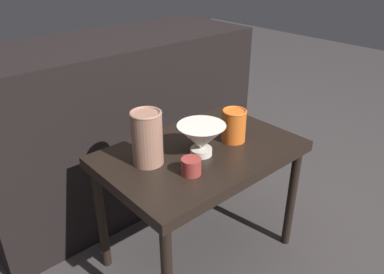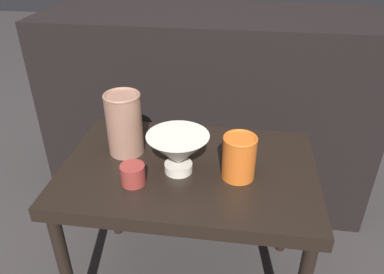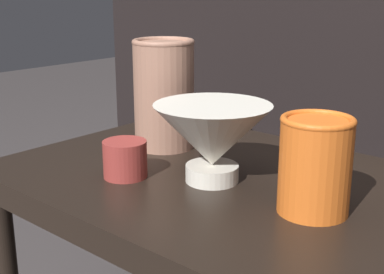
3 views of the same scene
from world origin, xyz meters
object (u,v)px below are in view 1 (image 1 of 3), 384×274
object	(u,v)px
vase_textured_left	(147,137)
cup	(191,166)
bowl	(201,138)
vase_colorful_right	(234,125)

from	to	relation	value
vase_textured_left	cup	bearing A→B (deg)	-67.35
bowl	vase_colorful_right	world-z (taller)	vase_colorful_right
cup	bowl	bearing A→B (deg)	32.90
bowl	cup	size ratio (longest dim) A/B	2.60
bowl	vase_textured_left	distance (m)	0.19
bowl	vase_colorful_right	size ratio (longest dim) A/B	1.37
vase_textured_left	vase_colorful_right	size ratio (longest dim) A/B	1.52
vase_colorful_right	cup	size ratio (longest dim) A/B	1.90
vase_textured_left	cup	xyz separation A→B (m)	(0.06, -0.15, -0.07)
vase_colorful_right	cup	bearing A→B (deg)	-165.78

